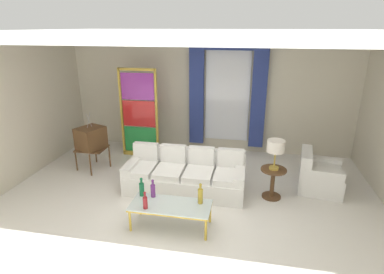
{
  "coord_description": "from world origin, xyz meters",
  "views": [
    {
      "loc": [
        1.07,
        -4.81,
        3.11
      ],
      "look_at": [
        -0.04,
        0.9,
        1.05
      ],
      "focal_mm": 29.26,
      "sensor_mm": 36.0,
      "label": 1
    }
  ],
  "objects_px": {
    "bottle_blue_decanter": "(142,188)",
    "bottle_ruby_flask": "(153,190)",
    "couch_white_long": "(186,175)",
    "bottle_crystal_tall": "(145,202)",
    "table_lamp_brass": "(276,147)",
    "vintage_tv": "(91,139)",
    "coffee_table": "(171,207)",
    "armchair_white": "(317,176)",
    "bottle_amber_squat": "(200,195)",
    "stained_glass_divider": "(139,115)",
    "peacock_figurine": "(154,156)",
    "round_side_table": "(273,180)"
  },
  "relations": [
    {
      "from": "bottle_blue_decanter",
      "to": "bottle_ruby_flask",
      "type": "xyz_separation_m",
      "value": [
        0.2,
        0.0,
        -0.01
      ]
    },
    {
      "from": "couch_white_long",
      "to": "bottle_crystal_tall",
      "type": "relative_size",
      "value": 7.92
    },
    {
      "from": "bottle_blue_decanter",
      "to": "table_lamp_brass",
      "type": "height_order",
      "value": "table_lamp_brass"
    },
    {
      "from": "bottle_blue_decanter",
      "to": "bottle_crystal_tall",
      "type": "bearing_deg",
      "value": -63.06
    },
    {
      "from": "vintage_tv",
      "to": "coffee_table",
      "type": "bearing_deg",
      "value": -38.09
    },
    {
      "from": "coffee_table",
      "to": "armchair_white",
      "type": "bearing_deg",
      "value": 34.54
    },
    {
      "from": "vintage_tv",
      "to": "armchair_white",
      "type": "bearing_deg",
      "value": -0.64
    },
    {
      "from": "vintage_tv",
      "to": "bottle_crystal_tall",
      "type": "bearing_deg",
      "value": -45.58
    },
    {
      "from": "bottle_amber_squat",
      "to": "bottle_ruby_flask",
      "type": "relative_size",
      "value": 1.11
    },
    {
      "from": "bottle_amber_squat",
      "to": "couch_white_long",
      "type": "bearing_deg",
      "value": 113.0
    },
    {
      "from": "coffee_table",
      "to": "stained_glass_divider",
      "type": "relative_size",
      "value": 0.59
    },
    {
      "from": "vintage_tv",
      "to": "armchair_white",
      "type": "relative_size",
      "value": 1.45
    },
    {
      "from": "couch_white_long",
      "to": "armchair_white",
      "type": "distance_m",
      "value": 2.63
    },
    {
      "from": "bottle_blue_decanter",
      "to": "coffee_table",
      "type": "bearing_deg",
      "value": -18.82
    },
    {
      "from": "couch_white_long",
      "to": "coffee_table",
      "type": "relative_size",
      "value": 1.8
    },
    {
      "from": "bottle_crystal_tall",
      "to": "peacock_figurine",
      "type": "height_order",
      "value": "bottle_crystal_tall"
    },
    {
      "from": "coffee_table",
      "to": "bottle_crystal_tall",
      "type": "xyz_separation_m",
      "value": [
        -0.36,
        -0.18,
        0.15
      ]
    },
    {
      "from": "round_side_table",
      "to": "table_lamp_brass",
      "type": "xyz_separation_m",
      "value": [
        0.0,
        0.0,
        0.67
      ]
    },
    {
      "from": "bottle_amber_squat",
      "to": "round_side_table",
      "type": "bearing_deg",
      "value": 43.47
    },
    {
      "from": "coffee_table",
      "to": "peacock_figurine",
      "type": "distance_m",
      "value": 2.53
    },
    {
      "from": "vintage_tv",
      "to": "peacock_figurine",
      "type": "xyz_separation_m",
      "value": [
        1.31,
        0.5,
        -0.51
      ]
    },
    {
      "from": "bottle_blue_decanter",
      "to": "vintage_tv",
      "type": "height_order",
      "value": "vintage_tv"
    },
    {
      "from": "table_lamp_brass",
      "to": "armchair_white",
      "type": "bearing_deg",
      "value": 28.34
    },
    {
      "from": "coffee_table",
      "to": "vintage_tv",
      "type": "xyz_separation_m",
      "value": [
        -2.32,
        1.82,
        0.36
      ]
    },
    {
      "from": "couch_white_long",
      "to": "round_side_table",
      "type": "bearing_deg",
      "value": -0.36
    },
    {
      "from": "bottle_amber_squat",
      "to": "round_side_table",
      "type": "height_order",
      "value": "bottle_amber_squat"
    },
    {
      "from": "coffee_table",
      "to": "armchair_white",
      "type": "xyz_separation_m",
      "value": [
        2.56,
        1.76,
        -0.08
      ]
    },
    {
      "from": "stained_glass_divider",
      "to": "table_lamp_brass",
      "type": "xyz_separation_m",
      "value": [
        3.17,
        -1.49,
        -0.03
      ]
    },
    {
      "from": "coffee_table",
      "to": "round_side_table",
      "type": "relative_size",
      "value": 2.19
    },
    {
      "from": "peacock_figurine",
      "to": "round_side_table",
      "type": "height_order",
      "value": "round_side_table"
    },
    {
      "from": "round_side_table",
      "to": "bottle_ruby_flask",
      "type": "bearing_deg",
      "value": -151.6
    },
    {
      "from": "vintage_tv",
      "to": "stained_glass_divider",
      "type": "distance_m",
      "value": 1.3
    },
    {
      "from": "peacock_figurine",
      "to": "table_lamp_brass",
      "type": "height_order",
      "value": "table_lamp_brass"
    },
    {
      "from": "couch_white_long",
      "to": "round_side_table",
      "type": "height_order",
      "value": "couch_white_long"
    },
    {
      "from": "bottle_ruby_flask",
      "to": "stained_glass_divider",
      "type": "xyz_separation_m",
      "value": [
        -1.16,
        2.58,
        0.52
      ]
    },
    {
      "from": "peacock_figurine",
      "to": "round_side_table",
      "type": "xyz_separation_m",
      "value": [
        2.67,
        -1.04,
        0.14
      ]
    },
    {
      "from": "coffee_table",
      "to": "bottle_amber_squat",
      "type": "xyz_separation_m",
      "value": [
        0.46,
        0.14,
        0.18
      ]
    },
    {
      "from": "couch_white_long",
      "to": "armchair_white",
      "type": "xyz_separation_m",
      "value": [
        2.59,
        0.47,
        -0.02
      ]
    },
    {
      "from": "bottle_amber_squat",
      "to": "bottle_ruby_flask",
      "type": "xyz_separation_m",
      "value": [
        -0.81,
        0.05,
        -0.02
      ]
    },
    {
      "from": "bottle_ruby_flask",
      "to": "bottle_crystal_tall",
      "type": "bearing_deg",
      "value": -91.41
    },
    {
      "from": "couch_white_long",
      "to": "vintage_tv",
      "type": "distance_m",
      "value": 2.39
    },
    {
      "from": "bottle_ruby_flask",
      "to": "peacock_figurine",
      "type": "xyz_separation_m",
      "value": [
        -0.66,
        2.13,
        -0.32
      ]
    },
    {
      "from": "table_lamp_brass",
      "to": "couch_white_long",
      "type": "bearing_deg",
      "value": 179.64
    },
    {
      "from": "couch_white_long",
      "to": "table_lamp_brass",
      "type": "relative_size",
      "value": 4.11
    },
    {
      "from": "bottle_amber_squat",
      "to": "bottle_ruby_flask",
      "type": "height_order",
      "value": "bottle_amber_squat"
    },
    {
      "from": "bottle_blue_decanter",
      "to": "stained_glass_divider",
      "type": "height_order",
      "value": "stained_glass_divider"
    },
    {
      "from": "couch_white_long",
      "to": "table_lamp_brass",
      "type": "distance_m",
      "value": 1.84
    },
    {
      "from": "bottle_amber_squat",
      "to": "peacock_figurine",
      "type": "relative_size",
      "value": 0.59
    },
    {
      "from": "coffee_table",
      "to": "stained_glass_divider",
      "type": "height_order",
      "value": "stained_glass_divider"
    },
    {
      "from": "coffee_table",
      "to": "bottle_blue_decanter",
      "type": "height_order",
      "value": "bottle_blue_decanter"
    }
  ]
}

